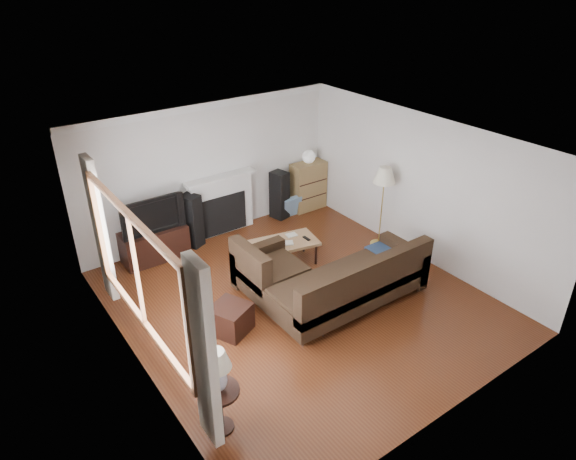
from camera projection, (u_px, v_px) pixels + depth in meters
room at (300, 229)px, 7.30m from camera, size 5.10×5.60×2.54m
window at (137, 272)px, 5.75m from camera, size 0.12×2.74×1.54m
curtain_near at (205, 356)px, 4.76m from camera, size 0.10×0.35×2.10m
curtain_far at (100, 230)px, 6.94m from camera, size 0.10×0.35×2.10m
fireplace at (222, 204)px, 9.58m from camera, size 1.40×0.26×1.15m
tv_stand at (155, 244)px, 8.86m from camera, size 1.12×0.50×0.56m
television at (150, 213)px, 8.58m from camera, size 1.09×0.14×0.63m
speaker_left at (192, 221)px, 9.18m from camera, size 0.39×0.41×0.98m
speaker_right at (279, 195)px, 10.19m from camera, size 0.33×0.37×0.97m
bookshelf at (308, 186)px, 10.54m from camera, size 0.73×0.35×1.00m
globe_lamp at (309, 157)px, 10.24m from camera, size 0.27×0.27×0.27m
sectional_sofa at (349, 280)px, 7.61m from camera, size 2.69×1.97×0.87m
coffee_table at (284, 252)px, 8.74m from camera, size 1.21×0.82×0.44m
footstool at (231, 319)px, 7.16m from camera, size 0.66×0.66×0.42m
floor_lamp at (382, 207)px, 9.06m from camera, size 0.39×0.39×1.51m
side_table at (220, 409)px, 5.63m from camera, size 0.46×0.46×0.58m
table_lamp at (217, 371)px, 5.37m from camera, size 0.33×0.33×0.53m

